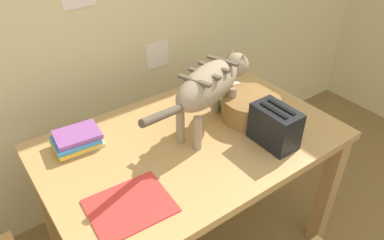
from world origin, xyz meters
name	(u,v)px	position (x,y,z in m)	size (l,w,h in m)	color
dining_table	(192,155)	(0.14, 1.54, 0.66)	(1.28, 0.81, 0.75)	tan
cat	(211,84)	(0.26, 1.57, 0.97)	(0.69, 0.30, 0.31)	#9A8568
saucer_bowl	(234,102)	(0.47, 1.64, 0.77)	(0.19, 0.19, 0.03)	#38904F
coffee_mug	(235,92)	(0.47, 1.64, 0.82)	(0.12, 0.08, 0.08)	silver
magazine	(130,206)	(-0.26, 1.36, 0.75)	(0.28, 0.23, 0.01)	red
book_stack	(77,140)	(-0.28, 1.78, 0.78)	(0.20, 0.16, 0.07)	beige
wicker_basket	(250,107)	(0.45, 1.52, 0.81)	(0.27, 0.27, 0.11)	olive
toaster	(275,126)	(0.40, 1.32, 0.84)	(0.12, 0.20, 0.18)	black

